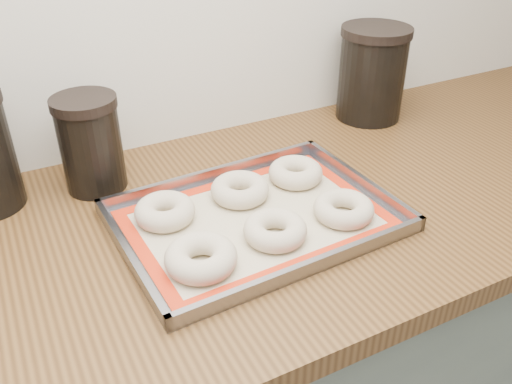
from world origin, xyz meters
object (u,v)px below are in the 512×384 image
canister_right (372,73)px  baking_tray (256,218)px  bagel_front_left (201,258)px  bagel_back_mid (240,190)px  bagel_front_right (344,209)px  bagel_back_right (296,172)px  bagel_back_left (165,211)px  bagel_front_mid (275,230)px  canister_mid (91,143)px

canister_right → baking_tray: bearing=-148.6°
bagel_front_left → bagel_back_mid: bearing=47.3°
bagel_front_right → bagel_back_right: 0.14m
bagel_front_left → bagel_back_right: (0.26, 0.16, -0.00)m
baking_tray → bagel_back_left: 0.16m
baking_tray → bagel_front_left: size_ratio=4.31×
baking_tray → bagel_back_mid: bagel_back_mid is taller
bagel_front_right → bagel_back_mid: 0.19m
bagel_front_right → bagel_back_right: bagel_back_right is taller
canister_right → bagel_front_right: bearing=-132.5°
bagel_back_left → canister_right: bearing=19.1°
bagel_front_left → bagel_front_mid: (0.13, 0.01, -0.00)m
bagel_front_mid → bagel_back_right: (0.12, 0.14, 0.00)m
bagel_back_mid → bagel_back_right: (0.12, 0.01, -0.00)m
bagel_front_mid → bagel_back_right: size_ratio=1.01×
bagel_front_left → canister_right: canister_right is taller
baking_tray → canister_mid: size_ratio=2.66×
bagel_front_right → bagel_front_mid: bearing=-179.8°
canister_mid → bagel_back_left: bearing=-66.8°
bagel_front_left → canister_mid: bearing=104.3°
canister_mid → canister_right: canister_right is taller
canister_mid → canister_right: (0.65, 0.03, 0.02)m
bagel_front_mid → bagel_back_left: bagel_back_left is taller
baking_tray → bagel_back_left: bagel_back_left is taller
canister_right → bagel_front_left: bearing=-149.0°
canister_right → canister_mid: bearing=-177.7°
bagel_front_mid → bagel_back_mid: same height
baking_tray → bagel_front_right: bearing=-24.6°
bagel_front_left → bagel_front_mid: 0.13m
bagel_front_left → bagel_back_left: bagel_front_left is taller
bagel_front_left → canister_mid: size_ratio=0.62×
bagel_front_right → bagel_back_left: bagel_back_left is taller
bagel_back_right → bagel_back_left: bearing=-177.3°
bagel_front_left → bagel_back_right: bearing=31.2°
bagel_front_right → canister_mid: bearing=138.8°
baking_tray → canister_mid: (-0.21, 0.24, 0.08)m
bagel_front_mid → canister_mid: canister_mid is taller
canister_mid → baking_tray: bearing=-48.8°
bagel_front_mid → bagel_back_mid: 0.14m
bagel_back_right → bagel_back_mid: bearing=-176.6°
bagel_front_mid → canister_right: bearing=37.2°
bagel_back_mid → canister_mid: size_ratio=0.59×
bagel_front_right → bagel_front_left: bearing=-177.3°
bagel_back_left → canister_mid: canister_mid is taller
bagel_back_left → bagel_back_right: bearing=2.7°
bagel_back_left → canister_right: 0.62m
bagel_back_right → bagel_front_mid: bearing=-130.8°
baking_tray → bagel_front_mid: bearing=-88.0°
bagel_front_mid → canister_mid: (-0.21, 0.31, 0.07)m
bagel_front_left → bagel_back_left: 0.14m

